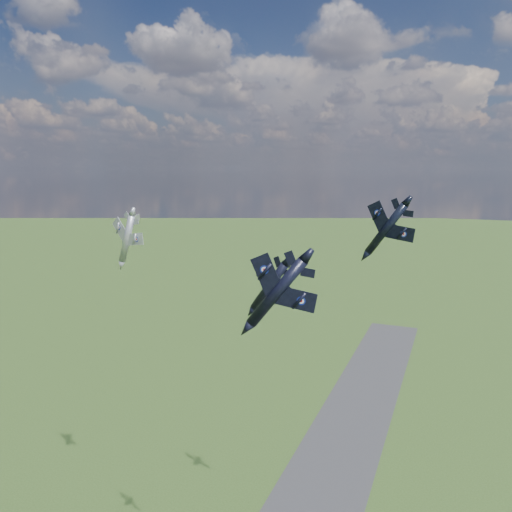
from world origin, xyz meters
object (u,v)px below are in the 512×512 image
at_px(jet_right_navy, 277,292).
at_px(jet_left_silver, 127,239).
at_px(jet_high_navy, 386,229).
at_px(jet_lead_navy, 269,286).

relative_size(jet_right_navy, jet_left_silver, 0.87).
relative_size(jet_right_navy, jet_high_navy, 0.87).
height_order(jet_right_navy, jet_left_silver, jet_right_navy).
relative_size(jet_lead_navy, jet_right_navy, 1.01).
xyz_separation_m(jet_lead_navy, jet_left_silver, (-39.46, 18.50, 2.77)).
relative_size(jet_high_navy, jet_left_silver, 1.00).
xyz_separation_m(jet_right_navy, jet_left_silver, (-47.24, 36.67, -1.27)).
bearing_deg(jet_lead_navy, jet_left_silver, 170.46).
relative_size(jet_lead_navy, jet_high_navy, 0.87).
bearing_deg(jet_right_navy, jet_lead_navy, 106.22).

